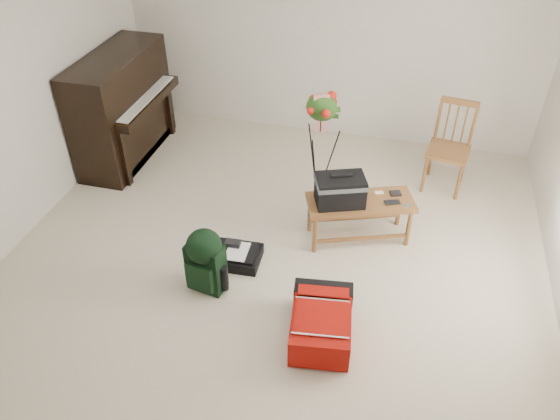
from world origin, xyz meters
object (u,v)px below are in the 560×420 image
(piano, at_px, (123,109))
(red_suitcase, at_px, (322,318))
(bench, at_px, (346,191))
(black_duffel, at_px, (236,255))
(flower_stand, at_px, (319,149))
(dining_chair, at_px, (449,148))
(green_backpack, at_px, (205,258))

(piano, height_order, red_suitcase, piano)
(bench, distance_m, black_duffel, 1.20)
(bench, distance_m, flower_stand, 0.68)
(bench, bearing_deg, flower_stand, 102.97)
(dining_chair, relative_size, flower_stand, 0.78)
(piano, distance_m, bench, 2.89)
(flower_stand, bearing_deg, black_duffel, -131.96)
(dining_chair, distance_m, flower_stand, 1.44)
(black_duffel, bearing_deg, red_suitcase, -36.75)
(piano, height_order, green_backpack, piano)
(piano, height_order, dining_chair, piano)
(black_duffel, bearing_deg, green_backpack, -113.11)
(flower_stand, bearing_deg, red_suitcase, -95.00)
(bench, distance_m, dining_chair, 1.49)
(dining_chair, bearing_deg, red_suitcase, -101.80)
(flower_stand, bearing_deg, piano, 154.64)
(bench, distance_m, red_suitcase, 1.31)
(bench, relative_size, black_duffel, 2.33)
(dining_chair, bearing_deg, bench, -120.25)
(bench, relative_size, dining_chair, 1.10)
(bench, height_order, dining_chair, dining_chair)
(red_suitcase, bearing_deg, green_backpack, 159.66)
(bench, xyz_separation_m, red_suitcase, (0.03, -1.25, -0.39))
(dining_chair, bearing_deg, black_duffel, -127.30)
(piano, distance_m, black_duffel, 2.44)
(black_duffel, distance_m, flower_stand, 1.41)
(bench, xyz_separation_m, dining_chair, (0.93, 1.16, -0.07))
(piano, bearing_deg, green_backpack, -47.98)
(dining_chair, xyz_separation_m, black_duffel, (-1.84, -1.78, -0.41))
(red_suitcase, relative_size, green_backpack, 1.19)
(bench, height_order, red_suitcase, bench)
(piano, height_order, black_duffel, piano)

